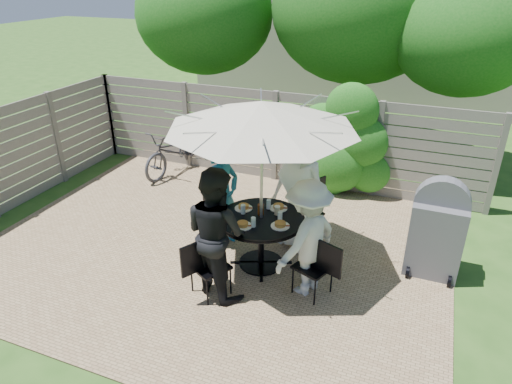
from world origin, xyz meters
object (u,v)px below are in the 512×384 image
at_px(plate_back, 279,207).
at_px(bbq_grill, 436,231).
at_px(bicycle, 175,151).
at_px(chair_right, 313,278).
at_px(patio_table, 261,232).
at_px(coffee_cup, 277,211).
at_px(plate_front, 243,225).
at_px(glass_right, 280,217).
at_px(person_left, 222,197).
at_px(person_right, 307,238).
at_px(umbrella, 262,115).
at_px(glass_back, 269,204).
at_px(syrup_jug, 261,210).
at_px(chair_front, 210,277).
at_px(plate_left, 244,207).
at_px(glass_front, 253,222).
at_px(glass_left, 243,209).
at_px(chair_back, 304,224).
at_px(chair_left, 218,226).
at_px(plate_right, 280,225).
at_px(person_front, 216,233).
at_px(person_back, 300,189).

relative_size(plate_back, bbq_grill, 0.18).
bearing_deg(bicycle, chair_right, -28.80).
height_order(patio_table, coffee_cup, coffee_cup).
bearing_deg(plate_back, chair_right, -43.75).
xyz_separation_m(plate_front, glass_right, (0.42, 0.32, 0.05)).
xyz_separation_m(person_left, person_right, (1.52, -0.66, -0.01)).
relative_size(umbrella, bbq_grill, 2.27).
xyz_separation_m(person_left, glass_back, (0.77, -0.05, 0.04)).
bearing_deg(syrup_jug, chair_front, -110.01).
relative_size(chair_right, plate_left, 3.39).
distance_m(syrup_jug, coffee_cup, 0.23).
xyz_separation_m(glass_back, glass_front, (-0.01, -0.56, 0.00)).
bearing_deg(plate_back, bicycle, 144.26).
bearing_deg(glass_left, bicycle, 136.23).
bearing_deg(patio_table, glass_front, -91.31).
height_order(person_left, bicycle, person_left).
relative_size(person_left, glass_right, 11.81).
xyz_separation_m(chair_back, glass_right, (-0.10, -0.89, 0.57)).
bearing_deg(chair_right, glass_left, 3.39).
height_order(chair_left, plate_left, plate_left).
bearing_deg(plate_left, person_right, -23.31).
distance_m(chair_front, coffee_cup, 1.33).
bearing_deg(person_left, person_right, -90.00).
height_order(umbrella, coffee_cup, umbrella).
bearing_deg(glass_right, chair_front, -127.03).
distance_m(umbrella, chair_left, 2.25).
xyz_separation_m(chair_back, syrup_jug, (-0.42, -0.82, 0.58)).
xyz_separation_m(plate_left, plate_right, (0.66, -0.28, 0.00)).
relative_size(glass_left, bicycle, 0.08).
xyz_separation_m(plate_right, bicycle, (-3.25, 2.68, -0.34)).
xyz_separation_m(chair_front, bbq_grill, (2.70, 1.64, 0.40)).
distance_m(patio_table, plate_back, 0.45).
xyz_separation_m(person_right, syrup_jug, (-0.80, 0.40, 0.06)).
xyz_separation_m(plate_left, bicycle, (-2.59, 2.39, -0.34)).
bearing_deg(plate_left, glass_right, -13.70).
xyz_separation_m(patio_table, plate_front, (-0.14, -0.33, 0.27)).
height_order(umbrella, glass_front, umbrella).
distance_m(person_front, plate_front, 0.48).
bearing_deg(patio_table, plate_right, -23.31).
xyz_separation_m(chair_left, bicycle, (-2.03, 2.15, 0.23)).
height_order(plate_right, glass_front, glass_front).
bearing_deg(chair_right, plate_right, -1.49).
bearing_deg(glass_right, person_front, -128.83).
bearing_deg(bicycle, glass_left, -35.11).
bearing_deg(chair_front, chair_left, 50.51).
xyz_separation_m(umbrella, glass_back, (0.01, 0.28, -1.41)).
height_order(glass_right, bicycle, bicycle).
distance_m(patio_table, chair_front, 1.01).
bearing_deg(chair_front, person_front, 5.00).
xyz_separation_m(person_back, bbq_grill, (1.99, -0.01, -0.29)).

